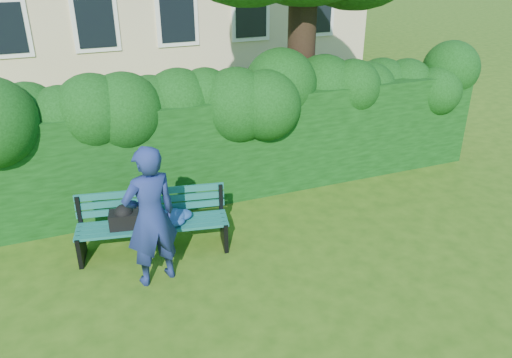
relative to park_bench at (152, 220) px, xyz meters
name	(u,v)px	position (x,y,z in m)	size (l,w,h in m)	color
ground	(271,254)	(1.54, -0.75, -0.50)	(80.00, 80.00, 0.00)	#2B5011
hedge	(222,145)	(1.54, 1.45, 0.40)	(10.00, 1.00, 1.80)	#0C330B
park_bench	(152,220)	(0.00, 0.00, 0.00)	(2.19, 0.94, 0.89)	#115648
man_reading	(151,217)	(-0.12, -0.71, 0.46)	(0.70, 0.46, 1.92)	navy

